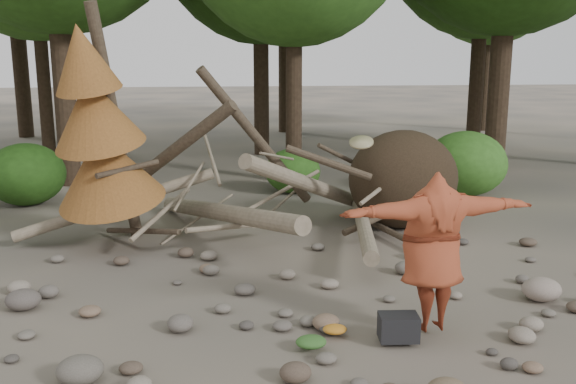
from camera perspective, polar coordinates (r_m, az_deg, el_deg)
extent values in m
plane|color=#514C44|center=(8.76, 1.46, -11.08)|extent=(120.00, 120.00, 0.00)
ellipsoid|color=#332619|center=(13.06, 10.19, 1.13)|extent=(2.20, 1.87, 1.98)
cylinder|color=gray|center=(12.02, -5.73, -1.85)|extent=(2.61, 5.11, 1.08)
cylinder|color=gray|center=(12.58, 2.42, 0.47)|extent=(3.18, 3.71, 1.90)
cylinder|color=brown|center=(12.77, -11.27, 2.71)|extent=(3.08, 1.91, 2.49)
cylinder|color=gray|center=(12.19, 6.63, -2.64)|extent=(1.13, 4.98, 0.43)
cylinder|color=brown|center=(12.90, -2.81, 4.82)|extent=(2.39, 1.03, 2.89)
cylinder|color=gray|center=(12.42, -15.03, -1.05)|extent=(3.71, 0.86, 1.20)
cylinder|color=#4C3F30|center=(11.97, -12.89, -3.41)|extent=(1.52, 1.70, 0.49)
cylinder|color=gray|center=(12.72, -0.39, 0.15)|extent=(1.57, 0.85, 0.69)
cylinder|color=#4C3F30|center=(13.39, 6.20, 2.44)|extent=(1.92, 1.25, 1.10)
cylinder|color=gray|center=(12.32, -6.79, 2.98)|extent=(0.37, 1.42, 0.85)
cylinder|color=#4C3F30|center=(12.12, 9.70, -3.81)|extent=(0.79, 2.54, 0.12)
cylinder|color=gray|center=(11.47, -4.66, -3.04)|extent=(1.78, 1.11, 0.29)
cylinder|color=#4C3F30|center=(11.96, -15.09, 5.75)|extent=(0.67, 1.13, 4.35)
cone|color=brown|center=(11.77, -15.87, 2.17)|extent=(2.06, 2.13, 1.86)
cone|color=brown|center=(11.46, -16.85, 6.89)|extent=(1.71, 1.78, 1.65)
cone|color=brown|center=(11.25, -17.78, 11.34)|extent=(1.23, 1.30, 1.41)
cylinder|color=#38281C|center=(17.91, -19.71, 14.83)|extent=(0.56, 0.56, 8.96)
cylinder|color=#38281C|center=(17.29, 0.53, 12.62)|extent=(0.44, 0.44, 7.14)
cylinder|color=#38281C|center=(19.58, 18.68, 15.34)|extent=(0.60, 0.60, 9.45)
cylinder|color=#38281C|center=(22.12, -21.12, 12.29)|extent=(0.42, 0.42, 7.56)
cylinder|color=#38281C|center=(22.23, -2.43, 14.34)|extent=(0.52, 0.52, 8.54)
cylinder|color=#38281C|center=(23.61, 16.64, 13.23)|extent=(0.50, 0.50, 8.12)
cylinder|color=#38281C|center=(29.07, -22.99, 14.03)|extent=(0.62, 0.62, 9.66)
cylinder|color=#38281C|center=(28.65, -0.31, 14.11)|extent=(0.54, 0.54, 8.75)
cylinder|color=#38281C|center=(30.49, 17.31, 12.60)|extent=(0.46, 0.46, 7.84)
ellipsoid|color=#234D14|center=(16.01, -22.29, 1.47)|extent=(1.80, 1.80, 1.44)
ellipsoid|color=#2F621C|center=(16.14, 0.42, 1.90)|extent=(1.40, 1.40, 1.12)
ellipsoid|color=#3A7424|center=(16.39, 15.52, 2.46)|extent=(2.00, 2.00, 1.60)
imported|color=#9C3E23|center=(8.12, 12.74, -5.16)|extent=(2.52, 0.91, 2.01)
cylinder|color=#968B5F|center=(7.71, 6.55, 4.42)|extent=(0.31, 0.28, 0.17)
cube|color=black|center=(8.08, 9.78, -12.14)|extent=(0.50, 0.35, 0.31)
ellipsoid|color=#325F26|center=(7.83, 2.06, -13.50)|extent=(0.37, 0.31, 0.14)
ellipsoid|color=#BA741F|center=(8.20, 4.18, -12.39)|extent=(0.30, 0.25, 0.11)
ellipsoid|color=#625B51|center=(7.46, -18.01, -14.82)|extent=(0.50, 0.45, 0.30)
ellipsoid|color=gray|center=(9.94, 21.61, -8.05)|extent=(0.56, 0.50, 0.33)
ellipsoid|color=#58504A|center=(9.67, -22.48, -8.83)|extent=(0.48, 0.43, 0.29)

